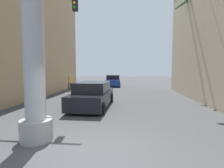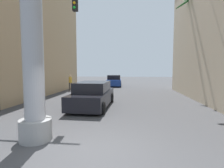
% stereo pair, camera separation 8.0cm
% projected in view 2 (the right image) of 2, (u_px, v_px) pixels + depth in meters
% --- Properties ---
extents(ground_plane, '(85.78, 85.78, 0.00)m').
position_uv_depth(ground_plane, '(119.00, 97.00, 14.76)').
color(ground_plane, '#424244').
extents(building_left, '(6.28, 17.75, 11.39)m').
position_uv_depth(building_left, '(11.00, 31.00, 15.23)').
color(building_left, tan).
rests_on(building_left, ground).
extents(street_lamp, '(2.16, 0.28, 7.70)m').
position_uv_depth(street_lamp, '(207.00, 35.00, 11.33)').
color(street_lamp, '#59595E').
rests_on(street_lamp, ground).
extents(traffic_light_mast, '(5.30, 0.32, 6.13)m').
position_uv_depth(traffic_light_mast, '(23.00, 31.00, 9.09)').
color(traffic_light_mast, '#333333').
rests_on(traffic_light_mast, ground).
extents(car_lead, '(2.18, 4.94, 1.56)m').
position_uv_depth(car_lead, '(93.00, 95.00, 10.85)').
color(car_lead, black).
rests_on(car_lead, ground).
extents(car_far, '(2.27, 4.38, 1.56)m').
position_uv_depth(car_far, '(114.00, 81.00, 24.54)').
color(car_far, black).
rests_on(car_far, ground).
extents(palm_tree_mid_right, '(3.24, 3.29, 8.51)m').
position_uv_depth(palm_tree_mid_right, '(194.00, 35.00, 14.79)').
color(palm_tree_mid_right, brown).
rests_on(palm_tree_mid_right, ground).
extents(pedestrian_far_left, '(0.46, 0.46, 1.74)m').
position_uv_depth(pedestrian_far_left, '(70.00, 82.00, 18.96)').
color(pedestrian_far_left, '#3F3833').
rests_on(pedestrian_far_left, ground).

